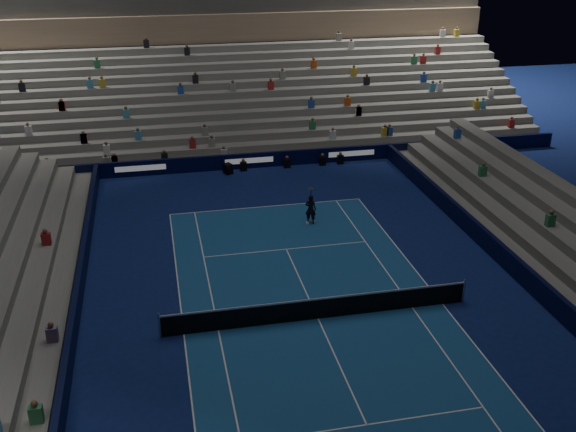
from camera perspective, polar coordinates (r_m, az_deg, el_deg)
The scene contains 9 objects.
ground at distance 27.54m, azimuth 2.61°, elevation -8.84°, with size 90.00×90.00×0.00m, color #0D1950.
court_surface at distance 27.53m, azimuth 2.61°, elevation -8.83°, with size 10.97×23.77×0.01m, color navy.
sponsor_barrier_far at distance 43.71m, azimuth -3.39°, elevation 4.79°, with size 44.00×0.25×1.00m, color black.
sponsor_barrier_east at distance 30.88m, azimuth 20.43°, elevation -5.49°, with size 0.25×37.00×1.00m, color black.
sponsor_barrier_west at distance 26.87m, azimuth -18.17°, elevation -9.86°, with size 0.25×37.00×1.00m, color black.
grandstand_main at distance 51.87m, azimuth -5.09°, elevation 11.17°, with size 44.00×15.20×11.20m.
tennis_net at distance 27.26m, azimuth 2.63°, elevation -7.95°, with size 12.90×0.10×1.10m.
tennis_player at distance 35.41m, azimuth 1.97°, elevation 0.59°, with size 0.60×0.39×1.64m, color black.
broadcast_camera at distance 42.85m, azimuth -5.20°, elevation 4.09°, with size 0.66×1.02×0.64m.
Camera 1 is at (-5.97, -22.30, 15.01)m, focal length 41.21 mm.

